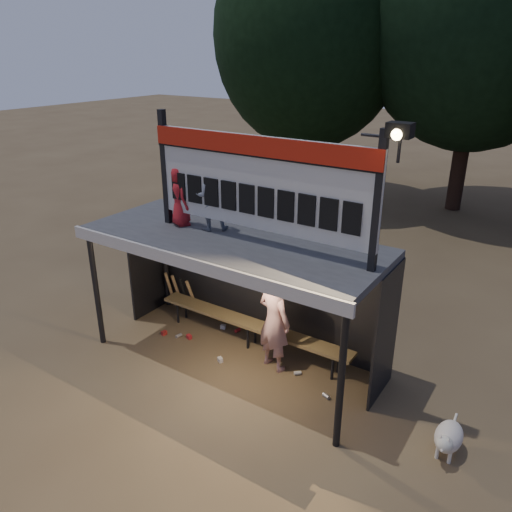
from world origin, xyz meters
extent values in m
plane|color=brown|center=(0.00, 0.00, 0.00)|extent=(80.00, 80.00, 0.00)
imported|color=silver|center=(0.69, 0.21, 0.90)|extent=(0.73, 0.56, 1.79)
imported|color=gray|center=(-0.51, 0.13, 2.90)|extent=(0.71, 0.70, 1.15)
imported|color=#B21B21|center=(-1.09, 0.03, 2.82)|extent=(0.59, 0.55, 1.01)
cube|color=#3D3D40|center=(0.00, 0.00, 2.26)|extent=(5.00, 2.00, 0.12)
cube|color=silver|center=(0.00, -1.02, 2.22)|extent=(5.10, 0.06, 0.20)
cylinder|color=black|center=(-2.40, -0.90, 1.10)|extent=(0.10, 0.10, 2.20)
cylinder|color=black|center=(2.40, -0.90, 1.10)|extent=(0.10, 0.10, 2.20)
cylinder|color=black|center=(-2.40, 0.90, 1.10)|extent=(0.10, 0.10, 2.20)
cylinder|color=black|center=(2.40, 0.90, 1.10)|extent=(0.10, 0.10, 2.20)
cube|color=black|center=(0.00, 1.00, 1.10)|extent=(5.00, 0.04, 2.20)
cube|color=black|center=(-2.50, 0.50, 1.10)|extent=(0.04, 1.00, 2.20)
cube|color=black|center=(2.50, 0.50, 1.10)|extent=(0.04, 1.00, 2.20)
cylinder|color=black|center=(0.00, 1.00, 2.15)|extent=(5.00, 0.06, 0.06)
cube|color=black|center=(-1.35, 0.00, 3.27)|extent=(0.10, 0.10, 1.90)
cube|color=black|center=(2.35, 0.00, 3.27)|extent=(0.10, 0.10, 1.90)
cube|color=beige|center=(0.50, 0.00, 3.27)|extent=(3.80, 0.08, 1.40)
cube|color=red|center=(0.50, -0.05, 3.83)|extent=(3.80, 0.04, 0.28)
cube|color=black|center=(0.50, -0.06, 3.68)|extent=(3.80, 0.02, 0.03)
cube|color=black|center=(-1.03, -0.05, 3.02)|extent=(0.27, 0.03, 0.45)
cube|color=black|center=(-0.69, -0.05, 3.02)|extent=(0.27, 0.03, 0.45)
cube|color=black|center=(-0.35, -0.05, 3.02)|extent=(0.27, 0.03, 0.45)
cube|color=black|center=(-0.01, -0.05, 3.02)|extent=(0.27, 0.03, 0.45)
cube|color=black|center=(0.33, -0.05, 3.02)|extent=(0.27, 0.03, 0.45)
cube|color=black|center=(0.67, -0.05, 3.02)|extent=(0.27, 0.03, 0.45)
cube|color=black|center=(1.01, -0.05, 3.02)|extent=(0.27, 0.03, 0.45)
cube|color=black|center=(1.35, -0.05, 3.02)|extent=(0.27, 0.03, 0.45)
cube|color=black|center=(1.69, -0.05, 3.02)|extent=(0.27, 0.03, 0.45)
cube|color=black|center=(2.03, -0.05, 3.02)|extent=(0.27, 0.03, 0.45)
cylinder|color=black|center=(2.30, 0.00, 4.12)|extent=(0.50, 0.04, 0.04)
cylinder|color=black|center=(2.55, 0.00, 3.97)|extent=(0.04, 0.04, 0.30)
cube|color=black|center=(2.55, -0.05, 4.22)|extent=(0.30, 0.22, 0.18)
sphere|color=#FFD88C|center=(2.55, -0.14, 4.18)|extent=(0.14, 0.14, 0.14)
cube|color=olive|center=(0.00, 0.55, 0.45)|extent=(4.00, 0.35, 0.06)
cylinder|color=black|center=(-1.70, 0.43, 0.23)|extent=(0.05, 0.05, 0.45)
cylinder|color=black|center=(-1.70, 0.67, 0.23)|extent=(0.05, 0.05, 0.45)
cylinder|color=black|center=(0.00, 0.43, 0.23)|extent=(0.05, 0.05, 0.45)
cylinder|color=black|center=(0.00, 0.67, 0.23)|extent=(0.05, 0.05, 0.45)
cylinder|color=black|center=(1.70, 0.43, 0.23)|extent=(0.05, 0.05, 0.45)
cylinder|color=black|center=(1.70, 0.67, 0.23)|extent=(0.05, 0.05, 0.45)
cylinder|color=black|center=(-4.00, 10.00, 1.87)|extent=(0.50, 0.50, 3.74)
ellipsoid|color=black|center=(-4.00, 10.00, 5.53)|extent=(6.46, 6.46, 7.48)
cylinder|color=#301D15|center=(1.00, 11.50, 2.09)|extent=(0.50, 0.50, 4.18)
ellipsoid|color=black|center=(1.00, 11.50, 6.18)|extent=(7.22, 7.22, 8.36)
ellipsoid|color=silver|center=(3.72, -0.19, 0.27)|extent=(0.36, 0.58, 0.36)
sphere|color=silver|center=(3.72, -0.47, 0.36)|extent=(0.22, 0.22, 0.22)
cone|color=beige|center=(3.72, -0.57, 0.34)|extent=(0.10, 0.10, 0.10)
cone|color=beige|center=(3.67, -0.49, 0.46)|extent=(0.06, 0.06, 0.07)
cone|color=beige|center=(3.77, -0.49, 0.46)|extent=(0.06, 0.06, 0.07)
cylinder|color=beige|center=(3.64, -0.37, 0.09)|extent=(0.05, 0.05, 0.18)
cylinder|color=silver|center=(3.80, -0.37, 0.09)|extent=(0.05, 0.05, 0.18)
cylinder|color=beige|center=(3.64, -0.01, 0.09)|extent=(0.05, 0.05, 0.18)
cylinder|color=beige|center=(3.80, -0.01, 0.09)|extent=(0.05, 0.05, 0.18)
cylinder|color=beige|center=(3.72, 0.11, 0.34)|extent=(0.04, 0.16, 0.14)
cylinder|color=#A87F4E|center=(-2.24, 0.82, 0.43)|extent=(0.08, 0.27, 0.84)
cylinder|color=#9A7448|center=(-2.04, 0.82, 0.43)|extent=(0.09, 0.30, 0.83)
cylinder|color=black|center=(-1.84, 0.82, 0.43)|extent=(0.07, 0.32, 0.83)
cylinder|color=#A37C4C|center=(-1.64, 0.82, 0.43)|extent=(0.06, 0.35, 0.82)
cube|color=#A31F1B|center=(-1.61, -0.08, 0.04)|extent=(0.08, 0.11, 0.08)
cylinder|color=#B7B7BC|center=(1.84, -0.06, 0.04)|extent=(0.14, 0.10, 0.07)
cube|color=silver|center=(-0.16, -0.20, 0.04)|extent=(0.12, 0.11, 0.08)
cylinder|color=#A51C20|center=(-0.49, 0.79, 0.04)|extent=(0.09, 0.13, 0.07)
cube|color=#B8B9BE|center=(-0.80, 0.73, 0.04)|extent=(0.12, 0.10, 0.08)
cylinder|color=beige|center=(1.16, 0.22, 0.04)|extent=(0.13, 0.13, 0.07)
cube|color=red|center=(-1.12, 0.08, 0.04)|extent=(0.12, 0.10, 0.08)
cylinder|color=#B7B7BD|center=(-1.31, 0.01, 0.04)|extent=(0.09, 0.13, 0.07)
camera|label=1|loc=(4.45, -6.03, 5.12)|focal=35.00mm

